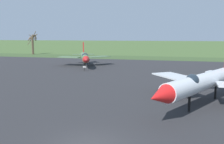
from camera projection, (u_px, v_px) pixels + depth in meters
name	position (u px, v px, depth m)	size (l,w,h in m)	color
asphalt_apron	(140.00, 84.00, 32.13)	(96.33, 63.72, 0.05)	#28282B
grass_verge_strip	(162.00, 58.00, 68.32)	(156.33, 12.00, 0.06)	#374E28
jet_fighter_front_right	(203.00, 82.00, 21.79)	(11.42, 14.41, 4.84)	silver
jet_fighter_rear_center	(85.00, 57.00, 50.15)	(10.00, 13.65, 4.69)	#4C6B47
info_placard_rear_center	(85.00, 68.00, 43.41)	(0.60, 0.22, 0.93)	black
bare_tree_far_left	(33.00, 42.00, 83.14)	(3.13, 3.00, 6.74)	brown
bare_tree_left_of_center	(32.00, 43.00, 82.20)	(2.53, 2.87, 7.54)	brown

